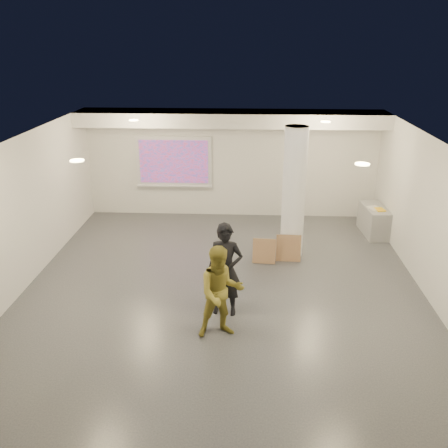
# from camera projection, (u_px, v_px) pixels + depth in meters

# --- Properties ---
(floor) EXTENTS (8.00, 9.00, 0.01)m
(floor) POSITION_uv_depth(u_px,v_px,m) (223.00, 288.00, 10.12)
(floor) COLOR #34363B
(floor) RESTS_ON ground
(ceiling) EXTENTS (8.00, 9.00, 0.01)m
(ceiling) POSITION_uv_depth(u_px,v_px,m) (223.00, 142.00, 9.06)
(ceiling) COLOR white
(ceiling) RESTS_ON floor
(wall_back) EXTENTS (8.00, 0.01, 3.00)m
(wall_back) POSITION_uv_depth(u_px,v_px,m) (232.00, 163.00, 13.79)
(wall_back) COLOR silver
(wall_back) RESTS_ON floor
(wall_front) EXTENTS (8.00, 0.01, 3.00)m
(wall_front) POSITION_uv_depth(u_px,v_px,m) (201.00, 362.00, 5.38)
(wall_front) COLOR silver
(wall_front) RESTS_ON floor
(wall_left) EXTENTS (0.01, 9.00, 3.00)m
(wall_left) POSITION_uv_depth(u_px,v_px,m) (20.00, 216.00, 9.78)
(wall_left) COLOR silver
(wall_left) RESTS_ON floor
(wall_right) EXTENTS (0.01, 9.00, 3.00)m
(wall_right) POSITION_uv_depth(u_px,v_px,m) (435.00, 223.00, 9.39)
(wall_right) COLOR silver
(wall_right) RESTS_ON floor
(soffit_band) EXTENTS (8.00, 1.10, 0.36)m
(soffit_band) POSITION_uv_depth(u_px,v_px,m) (231.00, 118.00, 12.81)
(soffit_band) COLOR silver
(soffit_band) RESTS_ON ceiling
(downlight_nw) EXTENTS (0.22, 0.22, 0.02)m
(downlight_nw) POSITION_uv_depth(u_px,v_px,m) (134.00, 120.00, 11.51)
(downlight_nw) COLOR #FFE794
(downlight_nw) RESTS_ON ceiling
(downlight_ne) EXTENTS (0.22, 0.22, 0.02)m
(downlight_ne) POSITION_uv_depth(u_px,v_px,m) (326.00, 122.00, 11.30)
(downlight_ne) COLOR #FFE794
(downlight_ne) RESTS_ON ceiling
(downlight_sw) EXTENTS (0.22, 0.22, 0.02)m
(downlight_sw) POSITION_uv_depth(u_px,v_px,m) (77.00, 161.00, 7.77)
(downlight_sw) COLOR #FFE794
(downlight_sw) RESTS_ON ceiling
(downlight_se) EXTENTS (0.22, 0.22, 0.02)m
(downlight_se) POSITION_uv_depth(u_px,v_px,m) (362.00, 164.00, 7.56)
(downlight_se) COLOR #FFE794
(downlight_se) RESTS_ON ceiling
(column) EXTENTS (0.52, 0.52, 3.00)m
(column) POSITION_uv_depth(u_px,v_px,m) (294.00, 193.00, 11.20)
(column) COLOR white
(column) RESTS_ON floor
(projection_screen) EXTENTS (2.10, 0.13, 1.42)m
(projection_screen) POSITION_uv_depth(u_px,v_px,m) (174.00, 162.00, 13.82)
(projection_screen) COLOR silver
(projection_screen) RESTS_ON wall_back
(credenza) EXTENTS (0.61, 1.28, 0.73)m
(credenza) POSITION_uv_depth(u_px,v_px,m) (374.00, 220.00, 12.81)
(credenza) COLOR gray
(credenza) RESTS_ON floor
(papers_stack) EXTENTS (0.37, 0.42, 0.02)m
(papers_stack) POSITION_uv_depth(u_px,v_px,m) (374.00, 208.00, 12.57)
(papers_stack) COLOR silver
(papers_stack) RESTS_ON credenza
(postit_pad) EXTENTS (0.26, 0.32, 0.03)m
(postit_pad) POSITION_uv_depth(u_px,v_px,m) (380.00, 210.00, 12.45)
(postit_pad) COLOR yellow
(postit_pad) RESTS_ON credenza
(cardboard_back) EXTENTS (0.56, 0.20, 0.61)m
(cardboard_back) POSITION_uv_depth(u_px,v_px,m) (288.00, 248.00, 11.28)
(cardboard_back) COLOR #8A6645
(cardboard_back) RESTS_ON floor
(cardboard_front) EXTENTS (0.53, 0.22, 0.56)m
(cardboard_front) POSITION_uv_depth(u_px,v_px,m) (264.00, 251.00, 11.18)
(cardboard_front) COLOR #8A6645
(cardboard_front) RESTS_ON floor
(woman) EXTENTS (0.67, 0.47, 1.74)m
(woman) POSITION_uv_depth(u_px,v_px,m) (225.00, 270.00, 8.94)
(woman) COLOR black
(woman) RESTS_ON floor
(man) EXTENTS (0.92, 0.80, 1.62)m
(man) POSITION_uv_depth(u_px,v_px,m) (221.00, 292.00, 8.28)
(man) COLOR olive
(man) RESTS_ON floor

